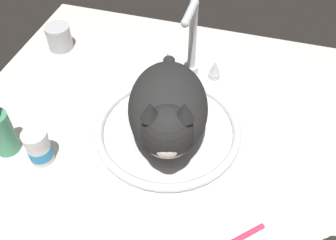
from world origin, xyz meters
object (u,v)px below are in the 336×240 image
sink_basin (168,129)px  metal_jar (59,37)px  faucet (191,49)px  pill_bottle (39,148)px  soap_pump_bottle (1,132)px  cat (168,111)px

sink_basin → metal_jar: 45.32cm
faucet → metal_jar: bearing=178.1°
pill_bottle → metal_jar: pill_bottle is taller
sink_basin → soap_pump_bottle: (-33.22, -14.91, 4.94)cm
sink_basin → faucet: 22.62cm
sink_basin → pill_bottle: (-24.24, -15.48, 3.13)cm
faucet → pill_bottle: bearing=-123.5°
cat → metal_jar: cat is taller
pill_bottle → soap_pump_bottle: 9.19cm
sink_basin → faucet: bearing=90.0°
soap_pump_bottle → sink_basin: bearing=24.2°
metal_jar → sink_basin: bearing=-29.9°
sink_basin → metal_jar: metal_jar is taller
pill_bottle → soap_pump_bottle: size_ratio=0.54×
pill_bottle → metal_jar: bearing=111.5°
pill_bottle → metal_jar: size_ratio=1.20×
pill_bottle → metal_jar: (-15.00, 38.00, -0.40)cm
soap_pump_bottle → metal_jar: (-6.01, 37.43, -2.21)cm
cat → metal_jar: (-39.79, 24.49, -5.55)cm
faucet → metal_jar: size_ratio=3.11×
sink_basin → pill_bottle: size_ratio=3.98×
metal_jar → faucet: bearing=-1.9°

